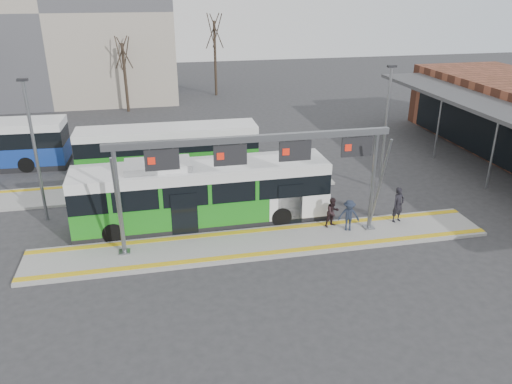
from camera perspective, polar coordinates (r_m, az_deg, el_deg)
ground at (r=24.08m, az=0.92°, el=-5.96°), size 120.00×120.00×0.00m
platform_main at (r=24.04m, az=0.92°, el=-5.80°), size 22.00×3.00×0.15m
platform_second at (r=30.80m, az=-9.71°, el=0.54°), size 20.00×3.00×0.15m
tactile_main at (r=24.00m, az=0.92°, el=-5.62°), size 22.00×2.65×0.02m
tactile_second at (r=31.84m, az=-9.83°, el=1.45°), size 20.00×0.35×0.02m
gantry at (r=22.49m, az=-0.03°, el=3.91°), size 13.00×1.68×5.20m
apartment_block at (r=57.35m, az=-22.53°, el=18.86°), size 24.50×12.50×18.40m
hero_bus at (r=25.58m, az=-6.20°, el=-0.27°), size 12.83×2.83×3.52m
bg_bus_green at (r=33.60m, az=-9.97°, el=4.91°), size 11.73×2.64×2.92m
passenger_a at (r=26.57m, az=15.95°, el=-1.40°), size 0.79×0.64×1.86m
passenger_b at (r=25.39m, az=8.75°, el=-2.30°), size 0.91×0.81×1.55m
passenger_c at (r=25.12m, az=10.57°, el=-2.64°), size 1.18×0.92×1.61m
tree_left at (r=49.70m, az=-14.98°, el=15.08°), size 1.40×1.40×7.26m
tree_mid at (r=55.72m, az=-4.78°, el=17.80°), size 1.40×1.40×8.91m
lamp_west at (r=27.27m, az=-23.96°, el=4.55°), size 0.50×0.25×7.41m
lamp_east at (r=30.13m, az=14.62°, el=7.35°), size 0.50×0.25×7.36m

